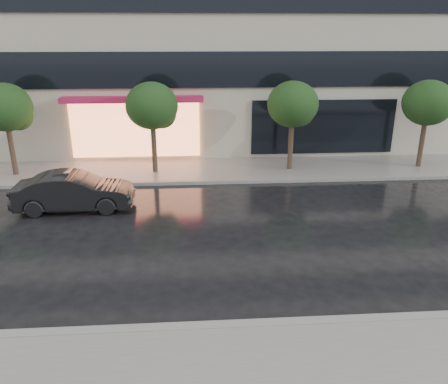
{
  "coord_description": "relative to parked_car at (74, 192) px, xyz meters",
  "views": [
    {
      "loc": [
        -1.24,
        -8.61,
        5.84
      ],
      "look_at": [
        -0.4,
        3.59,
        1.4
      ],
      "focal_mm": 35.0,
      "sensor_mm": 36.0,
      "label": 1
    }
  ],
  "objects": [
    {
      "name": "ground",
      "position": [
        5.47,
        -6.0,
        -0.67
      ],
      "size": [
        120.0,
        120.0,
        0.0
      ],
      "primitive_type": "plane",
      "color": "black",
      "rests_on": "ground"
    },
    {
      "name": "sidewalk_far",
      "position": [
        5.47,
        4.25,
        -0.61
      ],
      "size": [
        60.0,
        3.5,
        0.12
      ],
      "primitive_type": "cube",
      "color": "slate",
      "rests_on": "ground"
    },
    {
      "name": "curb_near",
      "position": [
        5.47,
        -7.0,
        -0.6
      ],
      "size": [
        60.0,
        0.25,
        0.14
      ],
      "primitive_type": "cube",
      "color": "gray",
      "rests_on": "ground"
    },
    {
      "name": "curb_far",
      "position": [
        5.47,
        2.5,
        -0.6
      ],
      "size": [
        60.0,
        0.25,
        0.14
      ],
      "primitive_type": "cube",
      "color": "gray",
      "rests_on": "ground"
    },
    {
      "name": "tree_far_west",
      "position": [
        -3.47,
        4.03,
        2.25
      ],
      "size": [
        2.2,
        2.2,
        3.99
      ],
      "color": "#33261C",
      "rests_on": "ground"
    },
    {
      "name": "tree_mid_west",
      "position": [
        2.53,
        4.03,
        2.25
      ],
      "size": [
        2.2,
        2.2,
        3.99
      ],
      "color": "#33261C",
      "rests_on": "ground"
    },
    {
      "name": "tree_mid_east",
      "position": [
        8.53,
        4.03,
        2.25
      ],
      "size": [
        2.2,
        2.2,
        3.99
      ],
      "color": "#33261C",
      "rests_on": "ground"
    },
    {
      "name": "tree_far_east",
      "position": [
        14.53,
        4.03,
        2.25
      ],
      "size": [
        2.2,
        2.2,
        3.99
      ],
      "color": "#33261C",
      "rests_on": "ground"
    },
    {
      "name": "parked_car",
      "position": [
        0.0,
        0.0,
        0.0
      ],
      "size": [
        4.1,
        1.55,
        1.34
      ],
      "primitive_type": "imported",
      "rotation": [
        0.0,
        0.0,
        1.61
      ],
      "color": "black",
      "rests_on": "ground"
    }
  ]
}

